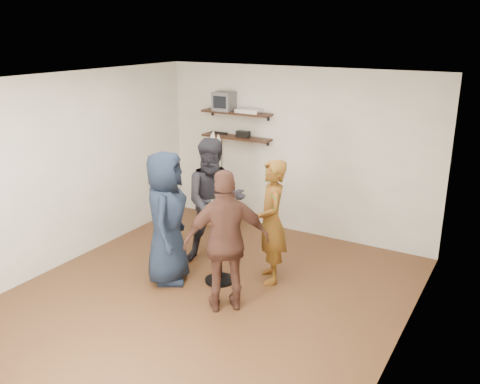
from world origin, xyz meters
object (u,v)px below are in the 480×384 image
at_px(dvd_deck, 249,111).
at_px(radio, 243,134).
at_px(person_brown, 227,242).
at_px(person_plaid, 272,222).
at_px(drinks_table, 219,240).
at_px(person_navy, 166,218).
at_px(side_table, 216,201).
at_px(crt_monitor, 225,101).
at_px(person_dark, 215,201).

distance_m(dvd_deck, radio, 0.40).
bearing_deg(person_brown, dvd_deck, -106.05).
bearing_deg(radio, person_plaid, -49.96).
xyz_separation_m(drinks_table, person_navy, (-0.60, -0.29, 0.28)).
bearing_deg(person_navy, side_table, -13.07).
bearing_deg(person_navy, drinks_table, -90.00).
relative_size(radio, person_brown, 0.13).
bearing_deg(person_plaid, crt_monitor, -168.23).
distance_m(person_plaid, person_navy, 1.33).
height_order(radio, drinks_table, radio).
distance_m(crt_monitor, side_table, 1.61).
bearing_deg(dvd_deck, person_navy, -87.96).
height_order(crt_monitor, person_plaid, crt_monitor).
height_order(radio, person_plaid, person_plaid).
bearing_deg(person_navy, crt_monitor, -12.78).
distance_m(drinks_table, person_brown, 0.71).
xyz_separation_m(person_navy, person_brown, (1.03, -0.22, -0.02)).
height_order(side_table, person_plaid, person_plaid).
bearing_deg(dvd_deck, crt_monitor, 180.00).
bearing_deg(person_dark, crt_monitor, 79.07).
relative_size(person_dark, person_navy, 1.02).
height_order(crt_monitor, side_table, crt_monitor).
height_order(person_dark, person_brown, person_dark).
relative_size(side_table, drinks_table, 0.65).
bearing_deg(drinks_table, side_table, 124.35).
height_order(dvd_deck, person_dark, dvd_deck).
bearing_deg(person_plaid, side_table, -159.95).
distance_m(radio, person_brown, 2.85).
distance_m(crt_monitor, person_brown, 3.16).
distance_m(person_dark, person_brown, 1.33).
height_order(dvd_deck, person_plaid, dvd_deck).
bearing_deg(crt_monitor, drinks_table, -60.07).
bearing_deg(side_table, dvd_deck, 56.53).
distance_m(crt_monitor, person_dark, 1.98).
xyz_separation_m(person_plaid, person_navy, (-1.14, -0.67, 0.06)).
bearing_deg(person_brown, side_table, -94.18).
bearing_deg(radio, person_brown, -63.81).
relative_size(crt_monitor, person_navy, 0.19).
height_order(crt_monitor, dvd_deck, crt_monitor).
xyz_separation_m(dvd_deck, person_brown, (1.11, -2.48, -1.06)).
xyz_separation_m(drinks_table, person_plaid, (0.55, 0.38, 0.22)).
height_order(crt_monitor, radio, crt_monitor).
bearing_deg(side_table, radio, 66.57).
xyz_separation_m(dvd_deck, person_dark, (0.27, -1.44, -1.02)).
height_order(radio, person_dark, person_dark).
bearing_deg(drinks_table, person_dark, 127.68).
height_order(crt_monitor, drinks_table, crt_monitor).
xyz_separation_m(crt_monitor, side_table, (0.13, -0.50, -1.52)).
distance_m(dvd_deck, person_brown, 2.91).
bearing_deg(side_table, crt_monitor, 104.39).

